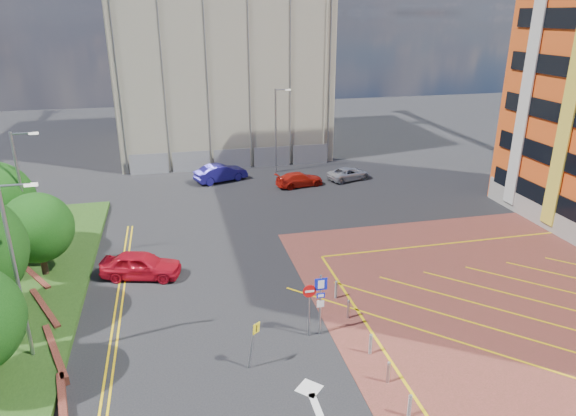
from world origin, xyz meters
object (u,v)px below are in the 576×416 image
object	(u,v)px
sign_cluster	(316,299)
car_blue_back	(221,173)
car_red_left	(141,265)
lamp_left_far	(23,193)
car_silver_back	(349,174)
car_red_back	(299,179)
lamp_back	(277,128)
lamp_left_near	(17,266)
warning_sign	(253,340)
tree_c	(37,228)

from	to	relation	value
sign_cluster	car_blue_back	xyz separation A→B (m)	(-1.86, 25.24, -1.16)
sign_cluster	car_red_left	distance (m)	11.53
lamp_left_far	car_silver_back	bearing A→B (deg)	26.10
sign_cluster	car_red_back	distance (m)	22.79
lamp_left_far	lamp_back	world-z (taller)	lamp_left_far
car_red_left	lamp_back	bearing A→B (deg)	-17.28
car_red_back	car_silver_back	xyz separation A→B (m)	(4.93, 0.78, -0.05)
lamp_back	car_red_left	size ratio (longest dim) A/B	1.74
lamp_left_far	car_blue_back	bearing A→B (deg)	47.90
lamp_left_near	lamp_left_far	xyz separation A→B (m)	(-2.00, 10.00, 0.00)
car_red_left	lamp_left_near	bearing A→B (deg)	162.56
car_blue_back	lamp_left_near	bearing A→B (deg)	135.88
sign_cluster	car_red_back	bearing A→B (deg)	77.71
lamp_left_far	warning_sign	distance (m)	17.42
lamp_back	car_blue_back	size ratio (longest dim) A/B	1.66
lamp_left_near	car_red_left	xyz separation A→B (m)	(4.38, 6.87, -3.88)
lamp_left_near	sign_cluster	world-z (taller)	lamp_left_near
lamp_left_near	sign_cluster	size ratio (longest dim) A/B	2.50
car_red_left	car_red_back	world-z (taller)	car_red_left
tree_c	car_blue_back	distance (m)	20.29
tree_c	car_silver_back	distance (m)	27.53
car_red_left	car_silver_back	size ratio (longest dim) A/B	1.11
lamp_back	car_blue_back	world-z (taller)	lamp_back
car_blue_back	sign_cluster	bearing A→B (deg)	164.24
lamp_left_far	lamp_back	bearing A→B (deg)	40.86
car_red_left	car_red_back	size ratio (longest dim) A/B	1.07
sign_cluster	warning_sign	distance (m)	3.75
sign_cluster	car_red_back	xyz separation A→B (m)	(4.84, 22.23, -1.33)
lamp_left_near	warning_sign	bearing A→B (deg)	-16.23
tree_c	warning_sign	distance (m)	15.13
lamp_left_near	car_red_left	distance (m)	9.02
lamp_left_far	car_blue_back	distance (m)	19.56
lamp_left_far	lamp_back	xyz separation A→B (m)	(18.50, 16.00, -0.30)
warning_sign	car_red_back	size ratio (longest dim) A/B	0.52
lamp_left_far	car_red_back	distance (m)	22.90
lamp_left_far	car_silver_back	size ratio (longest dim) A/B	1.92
lamp_left_far	car_red_back	bearing A→B (deg)	29.82
tree_c	car_silver_back	size ratio (longest dim) A/B	1.18
lamp_left_far	warning_sign	bearing A→B (deg)	-48.12
lamp_back	car_red_left	xyz separation A→B (m)	(-12.12, -19.13, -3.58)
warning_sign	car_blue_back	world-z (taller)	warning_sign
lamp_left_far	car_silver_back	xyz separation A→B (m)	(24.49, 12.00, -4.08)
car_red_left	car_silver_back	distance (m)	23.59
car_silver_back	lamp_left_near	bearing A→B (deg)	117.78
lamp_left_near	car_silver_back	world-z (taller)	lamp_left_near
lamp_left_near	car_red_back	distance (m)	27.83
tree_c	car_red_back	xyz separation A→B (m)	(18.64, 13.21, -2.57)
lamp_left_near	car_red_left	size ratio (longest dim) A/B	1.74
sign_cluster	warning_sign	bearing A→B (deg)	-152.27
lamp_left_far	car_silver_back	distance (m)	27.57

